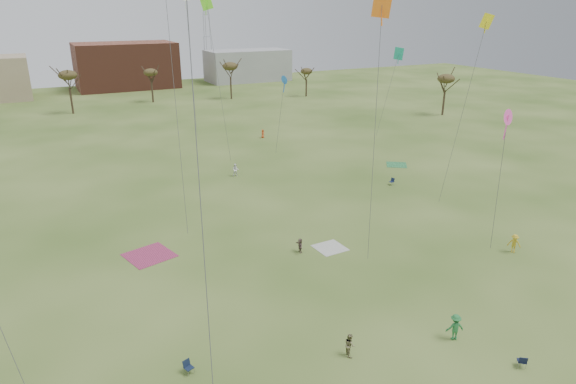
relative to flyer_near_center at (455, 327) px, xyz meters
name	(u,v)px	position (x,y,z in m)	size (l,w,h in m)	color
ground	(363,314)	(-3.78, 5.16, -0.94)	(260.00, 260.00, 0.00)	#334E18
flyer_near_center	(455,327)	(0.00, 0.00, 0.00)	(1.21, 0.70, 1.88)	#257137
spectator_fore_b	(350,345)	(-7.16, 1.78, -0.15)	(0.76, 0.60, 1.57)	olive
spectator_fore_c	(300,245)	(-3.21, 15.87, -0.26)	(1.25, 0.40, 1.35)	brown
flyer_mid_b	(514,243)	(14.05, 7.12, -0.06)	(1.14, 0.65, 1.76)	gold
spectator_mid_e	(236,170)	(-0.45, 39.00, -0.10)	(0.82, 0.64, 1.68)	white
flyer_far_b	(263,134)	(11.18, 56.26, -0.20)	(0.72, 0.47, 1.47)	#C44C21
blanket_cream	(330,248)	(-0.33, 15.36, -0.94)	(2.63, 2.63, 0.03)	beige
blanket_plum	(149,255)	(-15.58, 21.41, -0.94)	(3.83, 3.83, 0.03)	#992F55
blanket_olive	(397,165)	(21.66, 33.44, -0.94)	(2.78, 2.78, 0.03)	#2E7E44
camp_chair_left	(189,370)	(-16.80, 4.73, -0.68)	(0.66, 0.68, 0.87)	#131E35
camp_chair_center	(521,363)	(1.70, -3.97, -0.68)	(0.73, 0.74, 0.87)	#131934
camp_chair_right	(392,183)	(15.68, 26.90, -0.68)	(0.65, 0.62, 0.87)	#15203B
kites_aloft	(196,2)	(-4.60, 38.36, 20.56)	(63.30, 67.77, 26.84)	#E91B46
tree_line	(122,82)	(-6.62, 84.28, 6.15)	(117.44, 49.32, 8.91)	#3A2B1E
building_brick	(126,65)	(1.22, 125.16, 5.06)	(26.00, 16.00, 12.00)	brown
building_grey	(248,65)	(36.22, 123.16, 3.56)	(24.00, 12.00, 9.00)	gray
radio_tower	(206,13)	(26.22, 130.16, 18.27)	(1.51, 1.72, 41.00)	#9EA3A8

